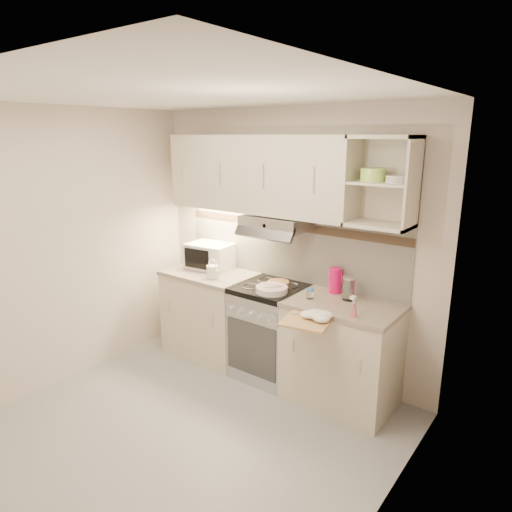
{
  "coord_description": "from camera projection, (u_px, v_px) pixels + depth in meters",
  "views": [
    {
      "loc": [
        2.29,
        -2.17,
        2.25
      ],
      "look_at": [
        -0.05,
        0.95,
        1.21
      ],
      "focal_mm": 32.0,
      "sensor_mm": 36.0,
      "label": 1
    }
  ],
  "objects": [
    {
      "name": "ground",
      "position": [
        189.0,
        430.0,
        3.58
      ],
      "size": [
        3.0,
        3.0,
        0.0
      ],
      "primitive_type": "plane",
      "color": "gray",
      "rests_on": "ground"
    },
    {
      "name": "room_shell",
      "position": [
        215.0,
        220.0,
        3.45
      ],
      "size": [
        3.04,
        2.84,
        2.52
      ],
      "color": "beige",
      "rests_on": "ground"
    },
    {
      "name": "base_cabinet_left",
      "position": [
        211.0,
        315.0,
        4.76
      ],
      "size": [
        0.9,
        0.6,
        0.86
      ],
      "primitive_type": "cube",
      "color": "beige",
      "rests_on": "ground"
    },
    {
      "name": "spice_jar",
      "position": [
        310.0,
        293.0,
        3.87
      ],
      "size": [
        0.06,
        0.06,
        0.09
      ],
      "rotation": [
        0.0,
        0.0,
        -0.08
      ],
      "color": "white",
      "rests_on": "worktop_right"
    },
    {
      "name": "bread_loaf",
      "position": [
        278.0,
        284.0,
        4.18
      ],
      "size": [
        0.2,
        0.2,
        0.05
      ],
      "primitive_type": "cylinder",
      "color": "tan",
      "rests_on": "electric_range"
    },
    {
      "name": "pink_pitcher",
      "position": [
        335.0,
        280.0,
        4.0
      ],
      "size": [
        0.12,
        0.11,
        0.23
      ],
      "rotation": [
        0.0,
        0.0,
        0.23
      ],
      "color": "#D70957",
      "rests_on": "worktop_right"
    },
    {
      "name": "base_cabinet_right",
      "position": [
        342.0,
        355.0,
        3.89
      ],
      "size": [
        0.9,
        0.6,
        0.86
      ],
      "primitive_type": "cube",
      "color": "beige",
      "rests_on": "ground"
    },
    {
      "name": "worktop_right",
      "position": [
        344.0,
        306.0,
        3.77
      ],
      "size": [
        0.92,
        0.62,
        0.04
      ],
      "primitive_type": "cube",
      "color": "gray",
      "rests_on": "base_cabinet_right"
    },
    {
      "name": "plate_stack",
      "position": [
        272.0,
        289.0,
        4.03
      ],
      "size": [
        0.28,
        0.28,
        0.06
      ],
      "rotation": [
        0.0,
        0.0,
        0.32
      ],
      "color": "silver",
      "rests_on": "electric_range"
    },
    {
      "name": "microwave",
      "position": [
        210.0,
        256.0,
        4.75
      ],
      "size": [
        0.5,
        0.39,
        0.26
      ],
      "rotation": [
        0.0,
        0.0,
        0.13
      ],
      "color": "silver",
      "rests_on": "worktop_left"
    },
    {
      "name": "glass_jar",
      "position": [
        349.0,
        288.0,
        3.82
      ],
      "size": [
        0.11,
        0.11,
        0.21
      ],
      "rotation": [
        0.0,
        0.0,
        -0.14
      ],
      "color": "silver",
      "rests_on": "worktop_right"
    },
    {
      "name": "worktop_left",
      "position": [
        210.0,
        274.0,
        4.64
      ],
      "size": [
        0.92,
        0.62,
        0.04
      ],
      "primitive_type": "cube",
      "color": "gray",
      "rests_on": "base_cabinet_left"
    },
    {
      "name": "dish_towel",
      "position": [
        314.0,
        316.0,
        3.47
      ],
      "size": [
        0.34,
        0.31,
        0.08
      ],
      "primitive_type": null,
      "rotation": [
        0.0,
        0.0,
        -0.27
      ],
      "color": "silver",
      "rests_on": "cutting_board"
    },
    {
      "name": "cutting_board",
      "position": [
        306.0,
        322.0,
        3.48
      ],
      "size": [
        0.41,
        0.38,
        0.02
      ],
      "primitive_type": "cube",
      "rotation": [
        0.0,
        0.0,
        0.19
      ],
      "color": "tan",
      "rests_on": "base_cabinet_right"
    },
    {
      "name": "spray_bottle",
      "position": [
        353.0,
        308.0,
        3.47
      ],
      "size": [
        0.07,
        0.07,
        0.18
      ],
      "rotation": [
        0.0,
        0.0,
        -0.12
      ],
      "color": "pink",
      "rests_on": "worktop_right"
    },
    {
      "name": "watering_can",
      "position": [
        213.0,
        271.0,
        4.43
      ],
      "size": [
        0.22,
        0.11,
        0.19
      ],
      "rotation": [
        0.0,
        0.0,
        0.01
      ],
      "color": "white",
      "rests_on": "worktop_left"
    },
    {
      "name": "electric_range",
      "position": [
        270.0,
        331.0,
        4.32
      ],
      "size": [
        0.6,
        0.6,
        0.9
      ],
      "color": "#B7B7BC",
      "rests_on": "ground"
    }
  ]
}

